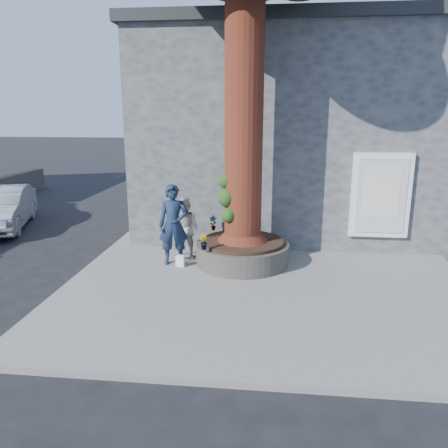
# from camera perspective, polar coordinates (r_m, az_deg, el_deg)

# --- Properties ---
(ground) EXTENTS (120.00, 120.00, 0.00)m
(ground) POSITION_cam_1_polar(r_m,az_deg,el_deg) (9.30, -3.46, -9.70)
(ground) COLOR black
(ground) RESTS_ON ground
(pavement) EXTENTS (9.00, 8.00, 0.12)m
(pavement) POSITION_cam_1_polar(r_m,az_deg,el_deg) (10.08, 6.01, -7.43)
(pavement) COLOR slate
(pavement) RESTS_ON ground
(yellow_line) EXTENTS (0.10, 30.00, 0.01)m
(yellow_line) POSITION_cam_1_polar(r_m,az_deg,el_deg) (11.06, -18.43, -6.42)
(yellow_line) COLOR yellow
(yellow_line) RESTS_ON ground
(stone_shop) EXTENTS (10.30, 8.30, 6.30)m
(stone_shop) POSITION_cam_1_polar(r_m,az_deg,el_deg) (15.61, 10.24, 11.81)
(stone_shop) COLOR #494B4E
(stone_shop) RESTS_ON ground
(planter) EXTENTS (2.30, 2.30, 0.60)m
(planter) POSITION_cam_1_polar(r_m,az_deg,el_deg) (10.92, 2.42, -3.66)
(planter) COLOR black
(planter) RESTS_ON pavement
(man) EXTENTS (0.79, 0.58, 2.00)m
(man) POSITION_cam_1_polar(r_m,az_deg,el_deg) (10.76, -6.60, -0.10)
(man) COLOR #15233C
(man) RESTS_ON pavement
(woman) EXTENTS (0.91, 0.81, 1.57)m
(woman) POSITION_cam_1_polar(r_m,az_deg,el_deg) (11.21, -5.02, -0.61)
(woman) COLOR silver
(woman) RESTS_ON pavement
(shopping_bag) EXTENTS (0.21, 0.14, 0.28)m
(shopping_bag) POSITION_cam_1_polar(r_m,az_deg,el_deg) (10.80, -5.73, -4.79)
(shopping_bag) COLOR white
(shopping_bag) RESTS_ON pavement
(car_silver) EXTENTS (2.77, 4.43, 1.38)m
(car_silver) POSITION_cam_1_polar(r_m,az_deg,el_deg) (16.35, -26.97, 1.84)
(car_silver) COLOR gray
(car_silver) RESTS_ON ground
(plant_a) EXTENTS (0.23, 0.18, 0.40)m
(plant_a) POSITION_cam_1_polar(r_m,az_deg,el_deg) (11.67, -1.44, 0.13)
(plant_a) COLOR gray
(plant_a) RESTS_ON planter
(plant_b) EXTENTS (0.27, 0.27, 0.36)m
(plant_b) POSITION_cam_1_polar(r_m,az_deg,el_deg) (10.06, -2.73, -2.34)
(plant_b) COLOR gray
(plant_b) RESTS_ON planter
(plant_c) EXTENTS (0.22, 0.22, 0.31)m
(plant_c) POSITION_cam_1_polar(r_m,az_deg,el_deg) (10.80, 0.21, -1.29)
(plant_c) COLOR gray
(plant_c) RESTS_ON planter
(plant_d) EXTENTS (0.36, 0.37, 0.31)m
(plant_d) POSITION_cam_1_polar(r_m,az_deg,el_deg) (11.61, 1.97, -0.18)
(plant_d) COLOR gray
(plant_d) RESTS_ON planter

